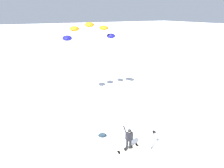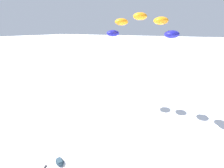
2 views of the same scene
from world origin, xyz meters
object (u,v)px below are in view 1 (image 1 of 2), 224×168
Objects in this scene: traction_kite at (90,31)px; gear_bag_large at (102,135)px; ski_poles at (152,120)px; snowboarder at (129,137)px; snowboard at (128,148)px; camera_tripod at (153,137)px.

gear_bag_large is (1.60, 5.98, -6.31)m from traction_kite.
traction_kite is at bearing -74.41° from ski_poles.
ski_poles is at bearing 165.00° from gear_bag_large.
snowboard is (0.01, -0.00, -0.93)m from snowboarder.
traction_kite is 8.84m from gear_bag_large.
camera_tripod is at bearing 133.97° from gear_bag_large.
traction_kite reaches higher than snowboard.
traction_kite reaches higher than ski_poles.
gear_bag_large is at bearing -58.80° from snowboarder.
gear_bag_large is at bearing -58.95° from snowboard.
snowboarder is 0.33× the size of traction_kite.
snowboarder is 1.22× the size of ski_poles.
camera_tripod is at bearing 51.40° from ski_poles.
snowboarder is 2.61m from ski_poles.
snowboard is 2.02m from gear_bag_large.
snowboard is at bearing -28.40° from camera_tripod.
snowboarder is at bearing 121.20° from gear_bag_large.
camera_tripod reaches higher than gear_bag_large.
camera_tripod is (-2.35, 2.43, 0.92)m from gear_bag_large.
gear_bag_large is at bearing 75.01° from traction_kite.
gear_bag_large is (1.05, -1.73, -0.83)m from snowboarder.
ski_poles is at bearing -128.60° from camera_tripod.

